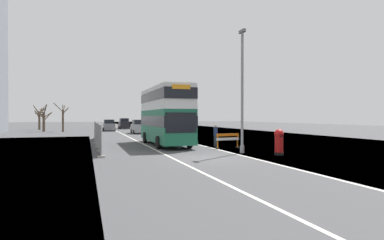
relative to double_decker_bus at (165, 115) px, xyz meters
The scene contains 13 objects.
ground 9.61m from the double_decker_bus, 85.65° to the right, with size 140.00×280.00×0.10m.
double_decker_bus is the anchor object (origin of this frame).
lamppost_foreground 8.52m from the double_decker_bus, 65.35° to the right, with size 0.29×0.70×8.33m.
red_pillar_postbox 10.90m from the double_decker_bus, 60.92° to the right, with size 0.61×0.61×1.67m.
roadworks_barrier 6.20m from the double_decker_bus, 47.90° to the right, with size 1.97×0.62×1.15m.
construction_site_fence 6.02m from the double_decker_bus, 167.59° to the left, with size 0.44×17.20×1.99m.
car_oncoming_near 19.77m from the double_decker_bus, 87.76° to the left, with size 1.93×4.55×2.01m.
car_receding_mid 29.79m from the double_decker_bus, 95.43° to the left, with size 1.99×4.11×1.96m.
car_receding_far 38.57m from the double_decker_bus, 88.91° to the left, with size 2.01×4.21×2.14m.
bare_tree_far_verge_near 30.05m from the double_decker_bus, 109.64° to the left, with size 2.34×2.90×4.70m.
bare_tree_far_verge_mid 32.94m from the double_decker_bus, 113.53° to the left, with size 2.47×3.14×4.46m.
bare_tree_far_verge_far 40.99m from the double_decker_bus, 111.16° to the left, with size 2.25×2.27×4.60m.
pedestrian_at_kerb 4.86m from the double_decker_bus, 37.10° to the right, with size 0.34×0.34×1.81m.
Camera 1 is at (-6.58, -17.74, 2.47)m, focal length 29.83 mm.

